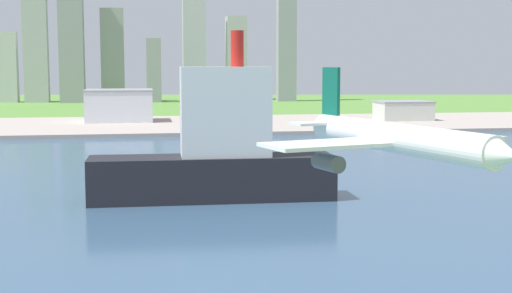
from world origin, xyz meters
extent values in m
plane|color=#598B3B|center=(0.00, 300.00, 0.00)|extent=(2400.00, 2400.00, 0.00)
cube|color=#385675|center=(0.00, 240.00, 0.07)|extent=(840.00, 360.00, 0.15)
cube|color=#AB9E94|center=(0.00, 490.00, 1.25)|extent=(840.00, 140.00, 2.50)
cylinder|color=white|center=(12.09, 89.84, 33.00)|extent=(13.91, 36.47, 4.01)
cone|color=white|center=(17.55, 70.61, 33.00)|extent=(4.87, 5.28, 3.81)
cube|color=white|center=(11.58, 91.61, 32.40)|extent=(35.94, 17.37, 0.50)
cube|color=#0C5947|center=(7.56, 105.76, 37.41)|extent=(1.69, 4.38, 9.62)
cube|color=white|center=(7.56, 105.76, 33.80)|extent=(13.25, 7.34, 0.36)
cylinder|color=#4C4F54|center=(21.33, 93.24, 30.20)|extent=(3.53, 5.56, 2.20)
cylinder|color=#4C4F54|center=(2.44, 87.86, 30.20)|extent=(3.53, 5.56, 2.20)
cube|color=black|center=(1.10, 222.38, 7.08)|extent=(76.82, 18.24, 13.85)
cube|color=silver|center=(5.28, 222.30, 27.91)|extent=(27.81, 14.61, 27.81)
cylinder|color=red|center=(9.10, 222.23, 47.35)|extent=(4.02, 4.02, 11.08)
cube|color=#B72D23|center=(22.27, 503.84, 16.69)|extent=(2.20, 2.20, 28.39)
cube|color=#B72D23|center=(41.41, 503.84, 16.69)|extent=(2.20, 2.20, 28.39)
cube|color=#B72D23|center=(22.27, 511.84, 16.69)|extent=(2.20, 2.20, 28.39)
cube|color=#B72D23|center=(41.41, 511.84, 16.69)|extent=(2.20, 2.20, 28.39)
cube|color=#B72D23|center=(31.84, 507.84, 32.29)|extent=(21.55, 10.00, 2.80)
cube|color=#B72D23|center=(31.84, 498.85, 35.09)|extent=(2.60, 35.95, 2.60)
cube|color=silver|center=(-34.68, 514.99, 13.03)|extent=(45.76, 37.92, 21.05)
cube|color=gray|center=(-34.68, 514.99, 24.15)|extent=(46.67, 38.67, 1.20)
cube|color=silver|center=(166.27, 493.29, 8.71)|extent=(37.13, 27.03, 12.42)
cube|color=gray|center=(166.27, 493.29, 15.52)|extent=(37.88, 27.57, 1.20)
cube|color=#BABDBB|center=(-162.60, 835.47, 38.86)|extent=(19.81, 15.34, 77.72)
cube|color=#A9ACAE|center=(-131.68, 829.81, 72.79)|extent=(25.88, 15.52, 145.58)
cube|color=gray|center=(-92.43, 820.21, 77.21)|extent=(26.25, 23.87, 154.42)
cube|color=gray|center=(-49.09, 835.06, 52.11)|extent=(25.74, 14.16, 104.21)
cube|color=#929399|center=(-3.74, 815.25, 35.23)|extent=(16.08, 17.82, 70.46)
cube|color=#B3B1BE|center=(43.25, 837.71, 67.51)|extent=(25.96, 15.27, 135.02)
cube|color=#AFADB0|center=(93.24, 847.74, 48.67)|extent=(22.98, 25.71, 97.35)
cube|color=#93959F|center=(146.00, 811.35, 74.25)|extent=(21.03, 14.44, 148.49)
camera|label=1|loc=(-21.40, -1.03, 42.79)|focal=50.78mm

